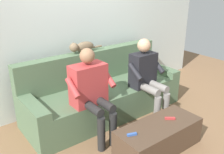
% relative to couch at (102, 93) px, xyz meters
% --- Properties ---
extents(ground_plane, '(8.00, 8.00, 0.00)m').
position_rel_couch_xyz_m(ground_plane, '(0.00, 0.75, -0.32)').
color(ground_plane, '#846042').
extents(back_wall, '(5.34, 0.06, 2.72)m').
position_rel_couch_xyz_m(back_wall, '(0.00, -0.57, 1.04)').
color(back_wall, silver).
rests_on(back_wall, ground).
extents(couch, '(2.47, 0.87, 0.95)m').
position_rel_couch_xyz_m(couch, '(0.00, 0.00, 0.00)').
color(couch, '#516B4C').
rests_on(couch, ground).
extents(coffee_table, '(1.10, 0.47, 0.35)m').
position_rel_couch_xyz_m(coffee_table, '(0.00, 1.19, -0.15)').
color(coffee_table, '#4C3828').
rests_on(coffee_table, ground).
extents(person_left_seated, '(0.53, 0.58, 1.19)m').
position_rel_couch_xyz_m(person_left_seated, '(-0.48, 0.46, 0.35)').
color(person_left_seated, black).
rests_on(person_left_seated, ground).
extents(person_right_seated, '(0.61, 0.58, 1.20)m').
position_rel_couch_xyz_m(person_right_seated, '(0.48, 0.43, 0.36)').
color(person_right_seated, '#B23838').
rests_on(person_right_seated, ground).
extents(cat_on_backrest, '(0.55, 0.14, 0.18)m').
position_rel_couch_xyz_m(cat_on_backrest, '(0.17, -0.28, 0.71)').
color(cat_on_backrest, '#756047').
rests_on(cat_on_backrest, couch).
extents(remote_red, '(0.12, 0.11, 0.02)m').
position_rel_couch_xyz_m(remote_red, '(-0.20, 1.18, 0.04)').
color(remote_red, '#B73333').
rests_on(remote_red, coffee_table).
extents(remote_blue, '(0.12, 0.07, 0.03)m').
position_rel_couch_xyz_m(remote_blue, '(0.41, 1.15, 0.04)').
color(remote_blue, '#3860B7').
rests_on(remote_blue, coffee_table).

